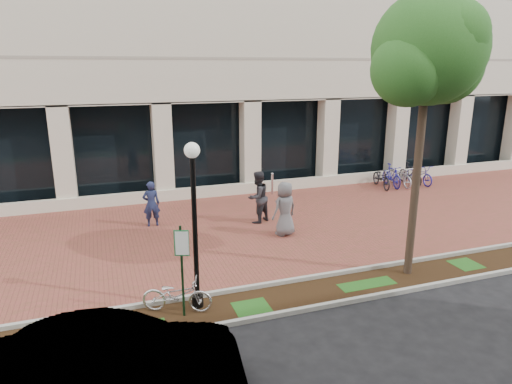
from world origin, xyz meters
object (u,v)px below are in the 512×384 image
object	(u,v)px
bollard	(272,183)
sedan_near_curb	(112,368)
pedestrian_right	(285,209)
pedestrian_mid	(258,197)
street_tree	(429,56)
lamppost	(195,217)
locked_bicycle	(177,295)
parking_sign	(182,259)
bike_rack_cluster	(401,175)
pedestrian_left	(151,204)

from	to	relation	value
bollard	sedan_near_curb	xyz separation A→B (m)	(-7.49, -11.73, 0.22)
pedestrian_right	bollard	world-z (taller)	pedestrian_right
pedestrian_right	sedan_near_curb	bearing A→B (deg)	31.43
pedestrian_mid	street_tree	bearing A→B (deg)	85.87
lamppost	locked_bicycle	xyz separation A→B (m)	(-0.51, -0.07, -1.85)
parking_sign	pedestrian_mid	bearing A→B (deg)	75.19
locked_bicycle	sedan_near_curb	distance (m)	3.18
parking_sign	lamppost	world-z (taller)	lamppost
pedestrian_right	bollard	size ratio (longest dim) A/B	1.87
locked_bicycle	bike_rack_cluster	world-z (taller)	bike_rack_cluster
pedestrian_left	bike_rack_cluster	distance (m)	12.41
locked_bicycle	pedestrian_left	bearing A→B (deg)	20.91
bike_rack_cluster	locked_bicycle	bearing A→B (deg)	-141.50
pedestrian_mid	parking_sign	bearing A→B (deg)	26.78
pedestrian_right	locked_bicycle	bearing A→B (deg)	24.86
lamppost	parking_sign	bearing A→B (deg)	-139.49
pedestrian_left	pedestrian_mid	xyz separation A→B (m)	(3.80, -0.88, 0.13)
parking_sign	bike_rack_cluster	distance (m)	15.06
street_tree	parking_sign	bearing A→B (deg)	-177.90
parking_sign	sedan_near_curb	bearing A→B (deg)	-104.81
lamppost	pedestrian_right	xyz separation A→B (m)	(3.91, 3.85, -1.34)
pedestrian_mid	sedan_near_curb	distance (m)	9.96
locked_bicycle	sedan_near_curb	world-z (taller)	sedan_near_curb
locked_bicycle	bollard	world-z (taller)	bollard
locked_bicycle	sedan_near_curb	xyz separation A→B (m)	(-1.56, -2.76, 0.29)
pedestrian_left	pedestrian_right	xyz separation A→B (m)	(4.23, -2.46, 0.10)
pedestrian_mid	bike_rack_cluster	bearing A→B (deg)	169.12
lamppost	pedestrian_mid	world-z (taller)	lamppost
parking_sign	pedestrian_right	distance (m)	6.03
parking_sign	street_tree	size ratio (longest dim) A/B	0.30
pedestrian_left	bollard	xyz separation A→B (m)	(5.74, 2.60, -0.33)
sedan_near_curb	pedestrian_mid	bearing A→B (deg)	-26.11
pedestrian_right	bike_rack_cluster	bearing A→B (deg)	-168.00
parking_sign	locked_bicycle	world-z (taller)	parking_sign
pedestrian_right	bike_rack_cluster	world-z (taller)	pedestrian_right
pedestrian_mid	locked_bicycle	bearing A→B (deg)	24.74
lamppost	locked_bicycle	distance (m)	1.92
lamppost	pedestrian_left	xyz separation A→B (m)	(-0.31, 6.31, -1.45)
pedestrian_mid	pedestrian_right	xyz separation A→B (m)	(0.43, -1.58, -0.03)
street_tree	bollard	size ratio (longest dim) A/B	7.39
pedestrian_left	bike_rack_cluster	world-z (taller)	pedestrian_left
street_tree	bollard	distance (m)	10.52
lamppost	locked_bicycle	size ratio (longest dim) A/B	2.41
pedestrian_right	bike_rack_cluster	size ratio (longest dim) A/B	0.62
lamppost	bollard	xyz separation A→B (m)	(5.42, 8.91, -1.78)
bollard	street_tree	bearing A→B (deg)	-85.81
sedan_near_curb	pedestrian_right	bearing A→B (deg)	-34.05
bollard	lamppost	bearing A→B (deg)	-121.34
parking_sign	pedestrian_mid	xyz separation A→B (m)	(3.88, 5.77, -0.46)
street_tree	bike_rack_cluster	xyz separation A→B (m)	(5.86, 8.34, -5.40)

